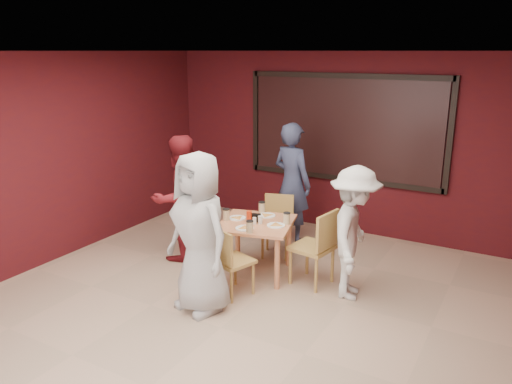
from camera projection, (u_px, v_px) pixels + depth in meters
The scene contains 11 objects.
floor at pixel (221, 328), 5.24m from camera, with size 7.00×7.00×0.00m, color tan.
window_blinds at pixel (343, 128), 7.66m from camera, with size 3.00×0.02×1.50m, color black.
dining_table at pixel (256, 228), 6.35m from camera, with size 1.10×1.10×0.86m.
chair_front at pixel (228, 258), 5.80m from camera, with size 0.52×0.52×0.85m.
chair_back at pixel (278, 222), 7.03m from camera, with size 0.51×0.51×0.85m.
chair_left at pixel (208, 226), 6.86m from camera, with size 0.44×0.44×0.84m.
chair_right at pixel (318, 244), 6.05m from camera, with size 0.53×0.53×0.96m.
diner_front at pixel (199, 233), 5.40m from camera, with size 0.88×0.57×1.80m, color #ACACAC.
diner_back at pixel (292, 183), 7.39m from camera, with size 0.66×0.43×1.81m, color #333A5A.
diner_left at pixel (180, 198), 6.80m from camera, with size 0.84×0.65×1.73m, color maroon.
diner_right at pixel (354, 233), 5.72m from camera, with size 1.01×0.58×1.57m, color silver.
Camera 1 is at (2.63, -3.85, 2.81)m, focal length 35.00 mm.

